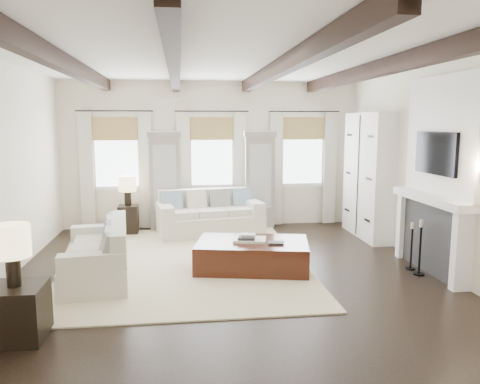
{
  "coord_description": "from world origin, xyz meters",
  "views": [
    {
      "loc": [
        -0.69,
        -6.6,
        2.3
      ],
      "look_at": [
        0.29,
        1.1,
        1.15
      ],
      "focal_mm": 35.0,
      "sensor_mm": 36.0,
      "label": 1
    }
  ],
  "objects": [
    {
      "name": "ground",
      "position": [
        0.0,
        0.0,
        0.0
      ],
      "size": [
        7.5,
        7.5,
        0.0
      ],
      "primitive_type": "plane",
      "color": "black",
      "rests_on": "ground"
    },
    {
      "name": "room_shell",
      "position": [
        0.75,
        0.9,
        1.89
      ],
      "size": [
        6.54,
        7.54,
        3.22
      ],
      "color": "white",
      "rests_on": "ground"
    },
    {
      "name": "area_rug",
      "position": [
        -0.63,
        0.99,
        0.01
      ],
      "size": [
        3.84,
        4.81,
        0.02
      ],
      "primitive_type": "cube",
      "color": "beige",
      "rests_on": "ground"
    },
    {
      "name": "sofa_back",
      "position": [
        -0.11,
        2.98,
        0.36
      ],
      "size": [
        2.26,
        1.3,
        0.91
      ],
      "color": "silver",
      "rests_on": "ground"
    },
    {
      "name": "sofa_left",
      "position": [
        -1.9,
        0.34,
        0.35
      ],
      "size": [
        1.11,
        2.06,
        0.85
      ],
      "color": "silver",
      "rests_on": "ground"
    },
    {
      "name": "ottoman",
      "position": [
        0.41,
        0.48,
        0.23
      ],
      "size": [
        1.91,
        1.41,
        0.45
      ],
      "primitive_type": "cube",
      "rotation": [
        0.0,
        0.0,
        -0.21
      ],
      "color": "black",
      "rests_on": "ground"
    },
    {
      "name": "tray",
      "position": [
        0.37,
        0.5,
        0.47
      ],
      "size": [
        0.57,
        0.47,
        0.04
      ],
      "primitive_type": "cube",
      "rotation": [
        0.0,
        0.0,
        -0.21
      ],
      "color": "white",
      "rests_on": "ottoman"
    },
    {
      "name": "book_lower",
      "position": [
        0.32,
        0.46,
        0.51
      ],
      "size": [
        0.3,
        0.25,
        0.04
      ],
      "primitive_type": "cube",
      "rotation": [
        0.0,
        0.0,
        -0.21
      ],
      "color": "#262628",
      "rests_on": "tray"
    },
    {
      "name": "book_upper",
      "position": [
        0.35,
        0.52,
        0.55
      ],
      "size": [
        0.25,
        0.21,
        0.03
      ],
      "primitive_type": "cube",
      "rotation": [
        0.0,
        0.0,
        -0.21
      ],
      "color": "beige",
      "rests_on": "book_lower"
    },
    {
      "name": "book_loose",
      "position": [
        0.75,
        0.27,
        0.47
      ],
      "size": [
        0.27,
        0.23,
        0.03
      ],
      "primitive_type": "cube",
      "rotation": [
        0.0,
        0.0,
        -0.21
      ],
      "color": "#262628",
      "rests_on": "ottoman"
    },
    {
      "name": "side_table_front",
      "position": [
        -2.46,
        -1.59,
        0.29
      ],
      "size": [
        0.59,
        0.59,
        0.59
      ],
      "primitive_type": "cube",
      "color": "black",
      "rests_on": "ground"
    },
    {
      "name": "lamp_front",
      "position": [
        -2.46,
        -1.59,
        1.04
      ],
      "size": [
        0.39,
        0.39,
        0.66
      ],
      "color": "black",
      "rests_on": "side_table_front"
    },
    {
      "name": "side_table_back",
      "position": [
        -1.79,
        3.19,
        0.3
      ],
      "size": [
        0.4,
        0.4,
        0.6
      ],
      "primitive_type": "cube",
      "color": "black",
      "rests_on": "ground"
    },
    {
      "name": "lamp_back",
      "position": [
        -1.79,
        3.19,
        1.02
      ],
      "size": [
        0.36,
        0.36,
        0.62
      ],
      "color": "black",
      "rests_on": "side_table_back"
    },
    {
      "name": "candlestick_near",
      "position": [
        2.9,
        -0.11,
        0.35
      ],
      "size": [
        0.17,
        0.17,
        0.85
      ],
      "color": "black",
      "rests_on": "ground"
    },
    {
      "name": "candlestick_far",
      "position": [
        2.9,
        0.16,
        0.31
      ],
      "size": [
        0.15,
        0.15,
        0.76
      ],
      "color": "black",
      "rests_on": "ground"
    }
  ]
}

